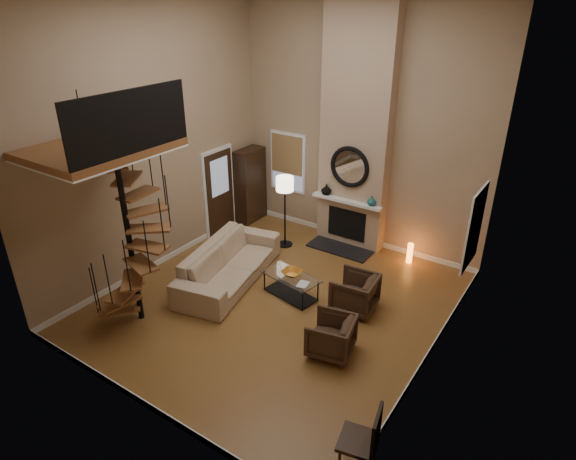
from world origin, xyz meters
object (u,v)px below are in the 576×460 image
Objects in this scene: armchair_near at (358,294)px; coffee_table at (291,283)px; floor_lamp at (285,189)px; side_chair at (366,439)px; sofa at (229,263)px; armchair_far at (335,337)px; hutch at (250,185)px; accent_lamp at (410,253)px.

coffee_table is at bearing -82.05° from armchair_near.
floor_lamp is 1.72× the size of side_chair.
sofa is 2.84× the size of side_chair.
side_chair reaches higher than coffee_table.
floor_lamp is at bearing -146.07° from armchair_far.
floor_lamp reaches higher than side_chair.
side_chair reaches higher than armchair_near.
armchair_near is 3.45m from side_chair.
sofa is at bearing -117.81° from armchair_far.
hutch reaches higher than side_chair.
hutch is 4.72m from armchair_near.
hutch is 1.92× the size of side_chair.
floor_lamp reaches higher than armchair_near.
armchair_far is at bearing -38.13° from hutch.
sofa reaches higher than coffee_table.
side_chair is at bearing 26.52° from armchair_far.
floor_lamp reaches higher than coffee_table.
coffee_table is at bearing -40.34° from hutch.
hutch is 0.68× the size of sofa.
coffee_table is 1.25× the size of side_chair.
floor_lamp is at bearing -15.01° from sofa.
hutch reaches higher than coffee_table.
coffee_table is 2.93m from accent_lamp.
floor_lamp reaches higher than accent_lamp.
armchair_near is at bearing -91.18° from sofa.
accent_lamp is (2.87, 2.74, -0.15)m from sofa.
side_chair is (4.22, -4.45, -0.89)m from floor_lamp.
hutch is at bearing 155.39° from floor_lamp.
sofa reaches higher than armchair_far.
sofa is 1.41m from coffee_table.
sofa is at bearing -60.93° from hutch.
floor_lamp is at bearing 133.43° from side_chair.
sofa is 3.59× the size of armchair_near.
coffee_table is 2.43m from floor_lamp.
side_chair is at bearing -74.70° from accent_lamp.
armchair_far is at bearing -33.70° from coffee_table.
armchair_near is at bearing -28.25° from floor_lamp.
accent_lamp is (2.77, 0.82, -1.16)m from floor_lamp.
sofa is 3.87× the size of armchair_far.
sofa is at bearing -136.30° from accent_lamp.
sofa is 1.66× the size of floor_lamp.
armchair_near is at bearing 13.31° from coffee_table.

